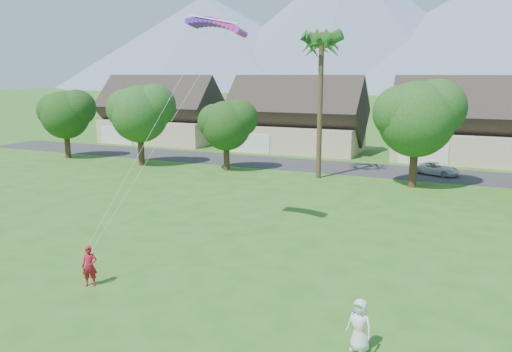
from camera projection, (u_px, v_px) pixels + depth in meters
The scene contains 10 objects.
ground at pixel (143, 335), 17.44m from camera, with size 500.00×500.00×0.00m, color #2D6019.
street at pixel (354, 169), 48.03m from camera, with size 90.00×7.00×0.01m, color #2D2D30.
kite_flyer at pixel (90, 266), 21.33m from camera, with size 0.65×0.43×1.78m, color #AC1323.
watcher at pixel (360, 325), 16.28m from camera, with size 0.88×0.57×1.81m, color silver.
parked_car at pixel (436, 169), 45.04m from camera, with size 1.86×4.04×1.12m, color silver.
mountain_ridge at pixel (479, 32), 241.51m from camera, with size 540.00×240.00×70.00m.
houses_row at pixel (378, 125), 55.24m from camera, with size 72.75×8.19×8.86m.
tree_row at pixel (328, 123), 42.02m from camera, with size 62.27×6.67×8.45m.
fan_palm at pixel (322, 39), 41.49m from camera, with size 3.00×3.00×13.80m.
parafoil_kite at pixel (217, 22), 25.68m from camera, with size 3.28×1.12×0.50m.
Camera 1 is at (9.95, -13.10, 8.95)m, focal length 35.00 mm.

